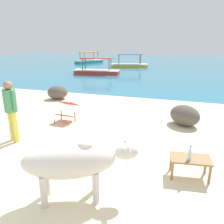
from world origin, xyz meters
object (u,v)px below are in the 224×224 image
at_px(bottle, 190,155).
at_px(boat_teal, 89,61).
at_px(cow, 72,161).
at_px(deck_chair_far, 67,110).
at_px(boat_red, 97,71).
at_px(person_standing, 11,107).
at_px(low_bench_table, 190,161).
at_px(boat_yellow, 129,64).

distance_m(bottle, boat_teal, 24.33).
height_order(cow, boat_teal, boat_teal).
distance_m(cow, deck_chair_far, 3.95).
bearing_deg(boat_red, deck_chair_far, 99.75).
relative_size(bottle, deck_chair_far, 0.37).
bearing_deg(deck_chair_far, boat_teal, -156.56).
relative_size(cow, bottle, 6.40).
relative_size(deck_chair_far, person_standing, 0.49).
distance_m(low_bench_table, boat_red, 14.71).
distance_m(low_bench_table, boat_teal, 24.25).
bearing_deg(deck_chair_far, bottle, 61.70).
bearing_deg(deck_chair_far, cow, 32.35).
xyz_separation_m(low_bench_table, boat_yellow, (-5.64, 18.58, -0.10)).
relative_size(low_bench_table, deck_chair_far, 1.03).
distance_m(deck_chair_far, person_standing, 1.98).
height_order(boat_red, boat_teal, same).
relative_size(cow, deck_chair_far, 2.40).
xyz_separation_m(cow, boat_teal, (-9.45, 22.71, -0.46)).
distance_m(cow, boat_red, 15.11).
height_order(low_bench_table, boat_teal, boat_teal).
bearing_deg(boat_teal, cow, -131.15).
bearing_deg(person_standing, deck_chair_far, 1.22).
xyz_separation_m(deck_chair_far, person_standing, (-0.60, -1.80, 0.56)).
distance_m(person_standing, boat_yellow, 18.29).
relative_size(person_standing, boat_red, 0.43).
height_order(person_standing, boat_red, person_standing).
height_order(low_bench_table, bottle, bottle).
height_order(cow, boat_red, boat_red).
bearing_deg(cow, boat_red, 85.23).
bearing_deg(bottle, boat_red, 118.08).
height_order(boat_red, boat_yellow, same).
bearing_deg(low_bench_table, boat_yellow, 99.57).
distance_m(low_bench_table, bottle, 0.21).
relative_size(person_standing, boat_teal, 0.43).
bearing_deg(deck_chair_far, person_standing, -16.02).
xyz_separation_m(low_bench_table, boat_red, (-6.99, 12.94, -0.10)).
bearing_deg(boat_yellow, deck_chair_far, -100.28).
bearing_deg(boat_teal, bottle, -126.10).
relative_size(bottle, boat_teal, 0.08).
bearing_deg(cow, boat_yellow, 76.16).
xyz_separation_m(cow, boat_yellow, (-3.77, 19.84, -0.46)).
height_order(deck_chair_far, boat_yellow, boat_yellow).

